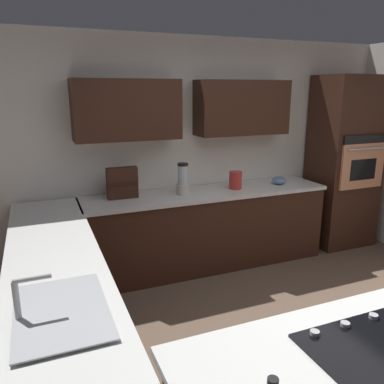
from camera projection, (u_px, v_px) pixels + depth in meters
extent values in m
plane|color=brown|center=(306.00, 348.00, 3.12)|extent=(14.00, 14.00, 0.00)
cube|color=white|center=(202.00, 151.00, 4.66)|extent=(6.00, 0.10, 2.60)
cube|color=#381E14|center=(242.00, 108.00, 4.48)|extent=(1.10, 0.34, 0.62)
cube|color=#381E14|center=(127.00, 110.00, 3.99)|extent=(1.10, 0.34, 0.62)
cube|color=#381E14|center=(207.00, 230.00, 4.51)|extent=(2.80, 0.60, 0.86)
cube|color=silver|center=(207.00, 193.00, 4.40)|extent=(2.84, 0.64, 0.04)
cube|color=#381E14|center=(59.00, 313.00, 2.83)|extent=(0.60, 2.90, 0.86)
cube|color=silver|center=(53.00, 256.00, 2.72)|extent=(0.64, 2.94, 0.04)
cube|color=#381E14|center=(344.00, 163.00, 5.05)|extent=(0.80, 0.60, 2.19)
cube|color=tan|center=(362.00, 166.00, 4.77)|extent=(0.66, 0.03, 0.56)
cube|color=black|center=(363.00, 170.00, 4.77)|extent=(0.40, 0.01, 0.26)
cube|color=black|center=(366.00, 139.00, 4.68)|extent=(0.66, 0.02, 0.11)
cylinder|color=silver|center=(367.00, 149.00, 4.68)|extent=(0.56, 0.02, 0.02)
cube|color=#515456|center=(59.00, 296.00, 2.14)|extent=(0.40, 0.30, 0.02)
cube|color=#515456|center=(64.00, 331.00, 1.84)|extent=(0.40, 0.30, 0.02)
cube|color=#B7BABF|center=(61.00, 311.00, 1.99)|extent=(0.46, 0.70, 0.01)
cylinder|color=#B7BABF|center=(17.00, 302.00, 1.89)|extent=(0.03, 0.03, 0.22)
cylinder|color=#B7BABF|center=(32.00, 279.00, 1.89)|extent=(0.18, 0.02, 0.02)
cylinder|color=#B2B2B7|center=(373.00, 316.00, 1.92)|extent=(0.04, 0.04, 0.02)
cylinder|color=#B2B2B7|center=(345.00, 324.00, 1.86)|extent=(0.04, 0.04, 0.02)
cylinder|color=#B2B2B7|center=(315.00, 333.00, 1.79)|extent=(0.04, 0.04, 0.02)
cylinder|color=beige|center=(183.00, 189.00, 4.26)|extent=(0.15, 0.15, 0.11)
cylinder|color=silver|center=(183.00, 175.00, 4.22)|extent=(0.11, 0.11, 0.21)
cylinder|color=black|center=(183.00, 164.00, 4.19)|extent=(0.12, 0.12, 0.03)
ellipsoid|color=#668CB2|center=(279.00, 180.00, 4.72)|extent=(0.17, 0.17, 0.09)
cube|color=#381E14|center=(122.00, 183.00, 4.07)|extent=(0.32, 0.10, 0.33)
cube|color=#381E14|center=(123.00, 184.00, 4.02)|extent=(0.30, 0.02, 0.02)
cylinder|color=red|center=(235.00, 180.00, 4.48)|extent=(0.15, 0.15, 0.20)
cylinder|color=black|center=(273.00, 382.00, 1.14)|extent=(0.03, 0.03, 0.02)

